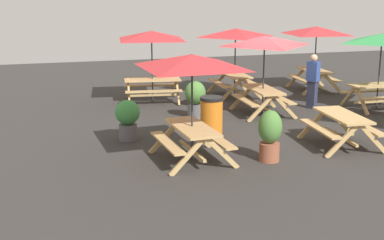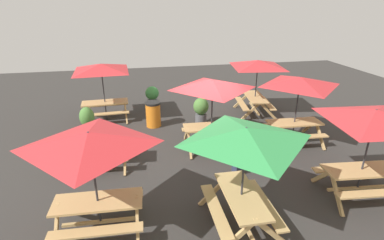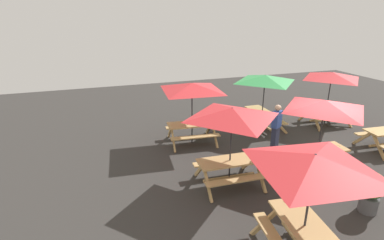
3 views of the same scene
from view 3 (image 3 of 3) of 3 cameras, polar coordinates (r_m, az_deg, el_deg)
name	(u,v)px [view 3 (image 3 of 3)]	position (r m, az deg, el deg)	size (l,w,h in m)	color
ground_plane	(313,167)	(10.43, 22.13, -8.24)	(26.57, 26.57, 0.00)	#33302D
picnic_table_1	(192,91)	(10.71, 0.00, 5.48)	(2.82, 2.82, 2.34)	tan
picnic_table_3	(331,79)	(13.94, 25.00, 7.02)	(2.08, 2.08, 2.34)	tan
picnic_table_4	(232,119)	(8.00, 7.61, 0.22)	(2.08, 2.08, 2.34)	tan
picnic_table_5	(313,170)	(5.88, 22.13, -8.75)	(2.80, 2.80, 2.34)	tan
picnic_table_6	(324,110)	(9.41, 23.85, 1.68)	(2.08, 2.08, 2.34)	tan
picnic_table_7	(265,83)	(12.42, 13.70, 6.94)	(2.01, 2.01, 2.34)	tan
potted_plant_1	(372,190)	(8.61, 31.01, -11.39)	(0.59, 0.59, 1.07)	#59595B
person_standing	(276,126)	(10.89, 15.74, -1.15)	(0.42, 0.37, 1.67)	#2D334C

